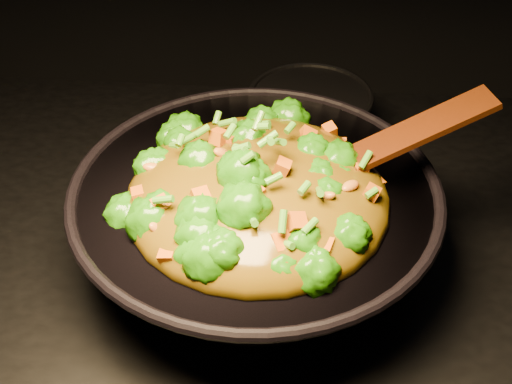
# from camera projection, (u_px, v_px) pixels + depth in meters

# --- Properties ---
(wok) EXTENTS (0.51, 0.51, 0.13)m
(wok) POSITION_uv_depth(u_px,v_px,m) (255.00, 225.00, 0.85)
(wok) COLOR black
(wok) RESTS_ON stovetop
(stir_fry) EXTENTS (0.34, 0.34, 0.11)m
(stir_fry) POSITION_uv_depth(u_px,v_px,m) (258.00, 165.00, 0.75)
(stir_fry) COLOR #267608
(stir_fry) RESTS_ON wok
(spatula) EXTENTS (0.29, 0.13, 0.12)m
(spatula) POSITION_uv_depth(u_px,v_px,m) (376.00, 149.00, 0.79)
(spatula) COLOR #321105
(spatula) RESTS_ON wok
(back_pot) EXTENTS (0.23, 0.23, 0.11)m
(back_pot) POSITION_uv_depth(u_px,v_px,m) (309.00, 121.00, 1.06)
(back_pot) COLOR black
(back_pot) RESTS_ON stovetop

